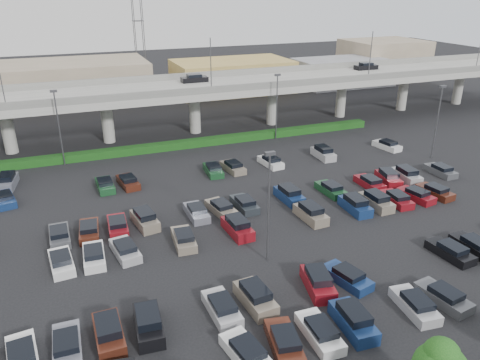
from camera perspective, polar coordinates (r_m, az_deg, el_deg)
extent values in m
plane|color=black|center=(49.14, -0.54, -5.02)|extent=(280.00, 280.00, 0.00)
cube|color=gray|center=(75.90, -9.33, 10.59)|extent=(150.00, 13.00, 1.10)
cube|color=slate|center=(69.71, -8.24, 10.46)|extent=(150.00, 0.50, 1.00)
cube|color=slate|center=(81.70, -10.36, 12.14)|extent=(150.00, 0.50, 1.00)
cylinder|color=gray|center=(75.63, -26.44, 5.40)|extent=(1.80, 1.80, 6.70)
cube|color=slate|center=(74.88, -26.86, 7.69)|extent=(2.60, 9.75, 0.50)
cylinder|color=gray|center=(75.51, -15.85, 6.91)|extent=(1.80, 1.80, 6.70)
cube|color=slate|center=(74.76, -16.11, 9.23)|extent=(2.60, 9.75, 0.50)
cylinder|color=gray|center=(77.95, -5.53, 8.16)|extent=(1.80, 1.80, 6.70)
cube|color=slate|center=(77.22, -5.62, 10.42)|extent=(2.60, 9.75, 0.50)
cylinder|color=gray|center=(82.72, 3.94, 9.07)|extent=(1.80, 1.80, 6.70)
cube|color=slate|center=(82.03, 3.99, 11.20)|extent=(2.60, 9.75, 0.50)
cylinder|color=gray|center=(89.45, 12.21, 9.66)|extent=(1.80, 1.80, 6.70)
cube|color=slate|center=(88.81, 12.38, 11.64)|extent=(2.60, 9.75, 0.50)
cylinder|color=gray|center=(97.73, 19.23, 10.01)|extent=(1.80, 1.80, 6.70)
cube|color=slate|center=(97.15, 19.47, 11.81)|extent=(2.60, 9.75, 0.50)
cylinder|color=gray|center=(107.21, 25.08, 10.19)|extent=(1.80, 1.80, 6.70)
cube|color=slate|center=(106.67, 25.37, 11.83)|extent=(2.60, 9.75, 0.50)
cube|color=black|center=(79.98, -5.57, 12.10)|extent=(4.40, 1.82, 0.82)
cube|color=black|center=(79.86, -5.59, 12.55)|extent=(2.30, 1.60, 0.50)
cube|color=black|center=(94.89, 15.10, 13.13)|extent=(4.40, 1.82, 0.82)
cube|color=black|center=(94.80, 15.14, 13.51)|extent=(2.30, 1.60, 0.50)
cylinder|color=#46464A|center=(67.80, -27.14, 10.91)|extent=(0.14, 0.14, 8.00)
cylinder|color=#46464A|center=(70.78, -3.58, 13.72)|extent=(0.14, 0.14, 8.00)
cylinder|color=#46464A|center=(83.60, 15.61, 14.36)|extent=(0.14, 0.14, 8.00)
cylinder|color=#46464A|center=(99.67, 27.17, 14.00)|extent=(0.14, 0.14, 8.00)
cube|color=#184213|center=(71.05, -7.75, 4.23)|extent=(66.00, 1.60, 1.10)
sphere|color=#124613|center=(29.31, 23.37, -19.06)|extent=(2.08, 2.08, 2.08)
cube|color=white|center=(32.89, 0.82, -20.45)|extent=(2.56, 4.65, 0.82)
cube|color=black|center=(32.33, 0.96, -19.85)|extent=(1.98, 2.54, 0.50)
cube|color=#4D2014|center=(33.76, 5.40, -19.20)|extent=(2.59, 4.66, 0.82)
cube|color=black|center=(33.21, 5.60, -18.60)|extent=(1.99, 2.55, 0.50)
cube|color=white|center=(34.82, 9.67, -17.92)|extent=(1.95, 4.45, 0.82)
cube|color=black|center=(34.29, 9.91, -17.32)|extent=(1.67, 2.35, 0.50)
cube|color=navy|center=(35.99, 13.62, -16.50)|extent=(2.12, 4.52, 1.05)
cube|color=black|center=(35.48, 13.74, -15.47)|extent=(1.78, 2.71, 0.65)
cube|color=#B0B0B5|center=(39.01, 20.51, -14.17)|extent=(2.28, 4.57, 0.82)
cube|color=black|center=(38.53, 20.83, -13.57)|extent=(1.84, 2.46, 0.50)
cube|color=#4A4C50|center=(40.68, 23.51, -13.02)|extent=(2.44, 4.62, 0.82)
cube|color=black|center=(40.23, 23.85, -12.42)|extent=(1.92, 2.51, 0.50)
cube|color=white|center=(35.59, -24.94, -19.06)|extent=(2.33, 4.58, 0.82)
cube|color=black|center=(35.04, -25.13, -18.49)|extent=(1.86, 2.47, 0.50)
cube|color=slate|center=(35.34, -20.30, -18.53)|extent=(1.89, 4.43, 0.82)
cube|color=black|center=(34.79, -20.43, -17.96)|extent=(1.64, 2.32, 0.50)
cube|color=#4D2014|center=(35.23, -15.67, -17.75)|extent=(1.89, 4.43, 1.05)
cube|color=black|center=(34.71, -15.82, -16.72)|extent=(1.64, 2.62, 0.65)
cube|color=black|center=(35.40, -11.07, -17.00)|extent=(2.14, 4.52, 1.05)
cube|color=black|center=(34.89, -11.18, -15.97)|extent=(1.79, 2.71, 0.65)
cube|color=#B0B0B5|center=(36.45, -2.25, -15.41)|extent=(1.96, 4.46, 0.82)
cube|color=black|center=(35.91, -2.16, -14.80)|extent=(1.68, 2.35, 0.50)
cube|color=gray|center=(37.16, 1.88, -14.32)|extent=(2.16, 4.53, 1.05)
cube|color=black|center=(36.67, 1.90, -13.29)|extent=(1.80, 2.72, 0.65)
cube|color=maroon|center=(39.26, 9.47, -12.37)|extent=(2.72, 4.69, 1.05)
cube|color=black|center=(38.80, 9.55, -11.38)|extent=(2.12, 2.88, 0.65)
cube|color=navy|center=(40.62, 12.88, -11.55)|extent=(2.82, 4.71, 0.82)
cube|color=black|center=(40.14, 13.11, -10.94)|extent=(2.11, 2.62, 0.50)
cube|color=black|center=(47.05, 24.23, -8.04)|extent=(2.21, 4.55, 0.82)
cube|color=black|center=(46.63, 24.52, -7.48)|extent=(1.80, 2.43, 0.50)
cube|color=black|center=(48.91, 26.54, -7.27)|extent=(1.86, 4.42, 0.82)
cube|color=black|center=(48.51, 26.84, -6.73)|extent=(1.62, 2.31, 0.50)
cube|color=white|center=(44.35, -20.92, -9.42)|extent=(2.21, 4.55, 0.82)
cube|color=black|center=(43.86, -21.03, -8.85)|extent=(1.80, 2.44, 0.50)
cube|color=white|center=(44.32, -17.36, -8.92)|extent=(2.00, 4.47, 0.82)
cube|color=black|center=(43.83, -17.43, -8.34)|extent=(1.69, 2.36, 0.50)
cube|color=#B0B0B5|center=(44.46, -13.81, -8.38)|extent=(2.46, 4.62, 0.82)
cube|color=black|center=(43.97, -13.85, -7.81)|extent=(1.93, 2.51, 0.50)
cube|color=gray|center=(45.24, -6.88, -7.25)|extent=(2.13, 4.52, 0.82)
cube|color=black|center=(44.76, -6.85, -6.67)|extent=(1.76, 2.41, 0.50)
cube|color=maroon|center=(46.60, -0.31, -5.94)|extent=(2.10, 4.51, 1.05)
cube|color=black|center=(46.21, -0.31, -5.05)|extent=(1.76, 2.70, 0.65)
cube|color=gray|center=(49.81, 8.61, -4.21)|extent=(2.05, 4.49, 1.05)
cube|color=black|center=(49.45, 8.66, -3.37)|extent=(1.74, 2.68, 0.65)
cube|color=navy|center=(52.56, 13.84, -3.15)|extent=(1.97, 4.46, 1.05)
cube|color=black|center=(52.22, 13.93, -2.34)|extent=(1.69, 2.65, 0.65)
cube|color=gray|center=(54.10, 16.25, -2.65)|extent=(1.89, 4.43, 1.05)
cube|color=black|center=(53.76, 16.34, -1.86)|extent=(1.65, 2.63, 0.65)
cube|color=maroon|center=(55.77, 18.50, -2.28)|extent=(2.10, 4.51, 0.82)
cube|color=black|center=(55.38, 18.71, -1.77)|extent=(1.75, 2.40, 0.50)
cube|color=maroon|center=(57.48, 20.63, -1.82)|extent=(2.57, 4.65, 0.82)
cube|color=black|center=(57.10, 20.84, -1.32)|extent=(1.98, 2.55, 0.50)
cube|color=#4D2014|center=(59.27, 22.64, -1.39)|extent=(2.43, 4.61, 0.82)
cube|color=black|center=(58.91, 22.86, -0.90)|extent=(1.91, 2.50, 0.50)
cube|color=#4A4C50|center=(48.72, -21.12, -6.42)|extent=(1.92, 4.44, 0.82)
cube|color=black|center=(48.25, -21.21, -5.88)|extent=(1.65, 2.33, 0.50)
cube|color=#4D2014|center=(48.69, -17.89, -5.97)|extent=(2.19, 4.54, 0.82)
cube|color=black|center=(48.22, -17.96, -5.42)|extent=(1.79, 2.43, 0.50)
cube|color=maroon|center=(48.82, -14.68, -5.49)|extent=(2.03, 4.48, 0.82)
cube|color=black|center=(48.35, -14.73, -4.94)|extent=(1.71, 2.37, 0.50)
cube|color=gray|center=(49.04, -11.52, -4.89)|extent=(2.46, 4.62, 1.05)
cube|color=black|center=(48.67, -11.59, -4.03)|extent=(1.97, 2.81, 0.65)
cube|color=slate|center=(50.11, -5.32, -4.02)|extent=(1.85, 4.41, 0.82)
cube|color=black|center=(49.65, -5.28, -3.47)|extent=(1.62, 2.31, 0.50)
cube|color=gray|center=(50.83, -2.34, -3.52)|extent=(2.51, 4.64, 0.82)
cube|color=black|center=(50.38, -2.28, -2.97)|extent=(1.96, 2.53, 0.50)
cube|color=#272D33|center=(51.69, 0.55, -3.03)|extent=(1.99, 4.47, 0.82)
cube|color=black|center=(51.25, 0.63, -2.49)|extent=(1.69, 2.36, 0.50)
cube|color=navy|center=(53.74, 6.00, -1.98)|extent=(2.01, 4.48, 1.05)
cube|color=black|center=(53.40, 6.04, -1.18)|extent=(1.72, 2.67, 0.65)
cube|color=#1B4C27|center=(56.34, 10.99, -1.20)|extent=(2.03, 4.48, 0.82)
cube|color=black|center=(55.94, 11.15, -0.69)|extent=(1.71, 2.37, 0.50)
cube|color=maroon|center=(59.30, 15.52, -0.39)|extent=(1.85, 4.41, 0.82)
cube|color=black|center=(58.92, 15.69, 0.10)|extent=(1.62, 2.31, 0.50)
cube|color=maroon|center=(60.87, 17.62, 0.08)|extent=(2.80, 4.70, 1.05)
cube|color=black|center=(60.57, 17.71, 0.80)|extent=(2.16, 2.90, 0.65)
cube|color=#B0B0B5|center=(62.56, 19.60, 0.43)|extent=(2.20, 4.54, 1.05)
cube|color=black|center=(62.27, 19.70, 1.13)|extent=(1.82, 2.73, 0.65)
cube|color=#4A4C50|center=(66.20, 23.23, 0.99)|extent=(1.84, 4.41, 0.82)
cube|color=black|center=(65.86, 23.43, 1.44)|extent=(1.61, 2.31, 0.50)
cube|color=navy|center=(59.12, -26.72, -2.18)|extent=(2.75, 4.69, 0.82)
cube|color=black|center=(58.70, -26.84, -1.70)|extent=(2.07, 2.60, 0.50)
cube|color=#1B4C27|center=(58.76, -16.12, -0.68)|extent=(2.00, 4.47, 0.82)
cube|color=black|center=(58.34, -16.17, -0.19)|extent=(1.70, 2.36, 0.50)
cube|color=#4D2014|center=(59.00, -13.48, -0.30)|extent=(2.45, 4.62, 0.82)
cube|color=black|center=(58.58, -13.51, 0.19)|extent=(1.92, 2.51, 0.50)
cube|color=#1B4C27|center=(61.17, -3.29, 1.16)|extent=(2.10, 4.51, 0.82)
cube|color=black|center=(60.76, -3.24, 1.65)|extent=(1.75, 2.40, 0.50)
cube|color=gray|center=(62.01, -0.87, 1.51)|extent=(2.35, 4.59, 0.82)
cube|color=black|center=(61.61, -0.81, 1.99)|extent=(1.87, 2.48, 0.50)
cube|color=white|center=(64.00, 3.75, 2.15)|extent=(2.26, 4.56, 0.82)
cube|color=black|center=(63.61, 3.84, 2.63)|extent=(1.83, 2.45, 0.50)
cube|color=#B0B0B5|center=(67.69, 10.11, 3.11)|extent=(1.91, 4.44, 1.05)
cube|color=black|center=(67.42, 10.16, 3.77)|extent=(1.66, 2.63, 0.65)
cube|color=white|center=(73.84, 17.47, 3.98)|extent=(2.52, 4.64, 0.82)
cube|color=black|center=(73.51, 17.62, 4.39)|extent=(1.96, 2.53, 0.50)
cube|color=slate|center=(63.69, -26.46, -0.30)|extent=(2.41, 4.61, 1.05)
cube|color=black|center=(63.40, -26.59, 0.38)|extent=(1.94, 2.79, 0.65)
cylinder|color=#46464A|center=(70.91, 22.86, 6.36)|extent=(0.18, 0.18, 10.00)
cube|color=#46464A|center=(69.78, 23.50, 10.40)|extent=(0.90, 0.38, 0.30)
cylinder|color=#46464A|center=(67.10, -21.15, 5.76)|extent=(0.18, 0.18, 10.00)
cube|color=#46464A|center=(65.91, -21.79, 10.03)|extent=(0.90, 0.38, 0.30)
cylinder|color=#46464A|center=(74.06, 4.48, 8.73)|extent=(0.18, 0.18, 10.00)
cube|color=#46464A|center=(72.98, 4.61, 12.65)|extent=(0.90, 0.38, 0.30)
cylinder|color=#46464A|center=(40.30, 3.49, -3.67)|extent=(0.18, 0.18, 10.00)
cube|color=#46464A|center=(38.29, 3.67, 3.24)|extent=(0.90, 0.38, 0.30)
cube|color=gray|center=(106.40, -19.54, 11.29)|extent=(30.00, 18.00, 8.00)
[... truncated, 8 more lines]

